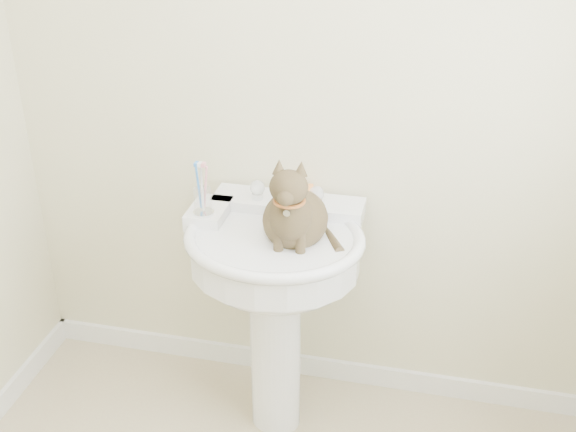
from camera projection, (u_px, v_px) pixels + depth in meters
The scene contains 7 objects.
wall_back at pixel (309, 82), 2.42m from camera, with size 2.20×0.00×2.50m, color beige, non-canonical shape.
baseboard_back at pixel (304, 365), 2.98m from camera, with size 2.20×0.02×0.09m, color white.
pedestal_sink at pixel (274, 272), 2.45m from camera, with size 0.62×0.61×0.85m.
faucet at pixel (285, 193), 2.47m from camera, with size 0.28×0.12×0.14m.
soap_bar at pixel (300, 190), 2.56m from camera, with size 0.09×0.06×0.03m, color orange.
toothbrush_cup at pixel (203, 201), 2.41m from camera, with size 0.07×0.07×0.19m.
cat at pixel (294, 215), 2.32m from camera, with size 0.23×0.29×0.43m.
Camera 1 is at (0.46, -1.20, 2.00)m, focal length 45.00 mm.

